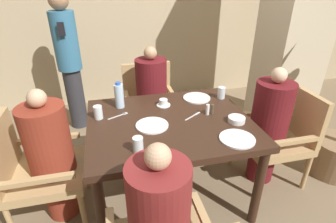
% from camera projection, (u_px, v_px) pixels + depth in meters
% --- Properties ---
extents(ground_plane, '(16.00, 16.00, 0.00)m').
position_uv_depth(ground_plane, '(169.00, 192.00, 2.37)').
color(ground_plane, '#7A664C').
extents(wall_back, '(8.00, 0.06, 2.80)m').
position_uv_depth(wall_back, '(132.00, 3.00, 3.54)').
color(wall_back, tan).
rests_on(wall_back, ground_plane).
extents(pillar_stone, '(0.59, 0.59, 2.70)m').
position_uv_depth(pillar_stone, '(297.00, 16.00, 2.81)').
color(pillar_stone, beige).
rests_on(pillar_stone, ground_plane).
extents(dining_table, '(1.25, 1.03, 0.74)m').
position_uv_depth(dining_table, '(170.00, 130.00, 2.07)').
color(dining_table, '#331E14').
rests_on(dining_table, ground_plane).
extents(chair_left_side, '(0.55, 0.55, 0.87)m').
position_uv_depth(chair_left_side, '(34.00, 168.00, 1.93)').
color(chair_left_side, tan).
rests_on(chair_left_side, ground_plane).
extents(diner_in_left_chair, '(0.32, 0.32, 1.09)m').
position_uv_depth(diner_in_left_chair, '(52.00, 156.00, 1.93)').
color(diner_in_left_chair, maroon).
rests_on(diner_in_left_chair, ground_plane).
extents(chair_far_side, '(0.55, 0.55, 0.87)m').
position_uv_depth(chair_far_side, '(150.00, 101.00, 2.95)').
color(chair_far_side, tan).
rests_on(chair_far_side, ground_plane).
extents(diner_in_far_chair, '(0.32, 0.32, 1.13)m').
position_uv_depth(diner_in_far_chair, '(152.00, 98.00, 2.78)').
color(diner_in_far_chair, '#5B1419').
rests_on(diner_in_far_chair, ground_plane).
extents(chair_right_side, '(0.55, 0.55, 0.87)m').
position_uv_depth(chair_right_side, '(281.00, 132.00, 2.37)').
color(chair_right_side, tan).
rests_on(chair_right_side, ground_plane).
extents(diner_in_right_chair, '(0.32, 0.32, 1.10)m').
position_uv_depth(diner_in_right_chair, '(268.00, 126.00, 2.30)').
color(diner_in_right_chair, '#5B1419').
rests_on(diner_in_right_chair, ground_plane).
extents(standing_host, '(0.27, 0.31, 1.61)m').
position_uv_depth(standing_host, '(69.00, 60.00, 3.02)').
color(standing_host, '#2D2D33').
rests_on(standing_host, ground_plane).
extents(plate_main_left, '(0.24, 0.24, 0.01)m').
position_uv_depth(plate_main_left, '(197.00, 98.00, 2.38)').
color(plate_main_left, white).
rests_on(plate_main_left, dining_table).
extents(plate_main_right, '(0.24, 0.24, 0.01)m').
position_uv_depth(plate_main_right, '(152.00, 125.00, 1.95)').
color(plate_main_right, white).
rests_on(plate_main_right, dining_table).
extents(plate_dessert_center, '(0.24, 0.24, 0.01)m').
position_uv_depth(plate_dessert_center, '(237.00, 139.00, 1.79)').
color(plate_dessert_center, white).
rests_on(plate_dessert_center, dining_table).
extents(teacup_with_saucer, '(0.12, 0.12, 0.06)m').
position_uv_depth(teacup_with_saucer, '(163.00, 103.00, 2.24)').
color(teacup_with_saucer, white).
rests_on(teacup_with_saucer, dining_table).
extents(bowl_small, '(0.13, 0.13, 0.04)m').
position_uv_depth(bowl_small, '(237.00, 120.00, 1.99)').
color(bowl_small, white).
rests_on(bowl_small, dining_table).
extents(water_bottle, '(0.08, 0.08, 0.22)m').
position_uv_depth(water_bottle, '(119.00, 96.00, 2.18)').
color(water_bottle, silver).
rests_on(water_bottle, dining_table).
extents(glass_tall_near, '(0.07, 0.07, 0.11)m').
position_uv_depth(glass_tall_near, '(221.00, 93.00, 2.37)').
color(glass_tall_near, silver).
rests_on(glass_tall_near, dining_table).
extents(glass_tall_mid, '(0.07, 0.07, 0.11)m').
position_uv_depth(glass_tall_mid, '(138.00, 145.00, 1.64)').
color(glass_tall_mid, silver).
rests_on(glass_tall_mid, dining_table).
extents(glass_tall_far, '(0.07, 0.07, 0.11)m').
position_uv_depth(glass_tall_far, '(98.00, 112.00, 2.03)').
color(glass_tall_far, silver).
rests_on(glass_tall_far, dining_table).
extents(salt_shaker, '(0.03, 0.03, 0.09)m').
position_uv_depth(salt_shaker, '(208.00, 110.00, 2.09)').
color(salt_shaker, white).
rests_on(salt_shaker, dining_table).
extents(pepper_shaker, '(0.03, 0.03, 0.08)m').
position_uv_depth(pepper_shaker, '(212.00, 109.00, 2.10)').
color(pepper_shaker, '#4C3D2D').
rests_on(pepper_shaker, dining_table).
extents(fork_beside_plate, '(0.17, 0.09, 0.00)m').
position_uv_depth(fork_beside_plate, '(120.00, 115.00, 2.09)').
color(fork_beside_plate, silver).
rests_on(fork_beside_plate, dining_table).
extents(knife_beside_plate, '(0.16, 0.11, 0.00)m').
position_uv_depth(knife_beside_plate, '(194.00, 116.00, 2.09)').
color(knife_beside_plate, silver).
rests_on(knife_beside_plate, dining_table).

